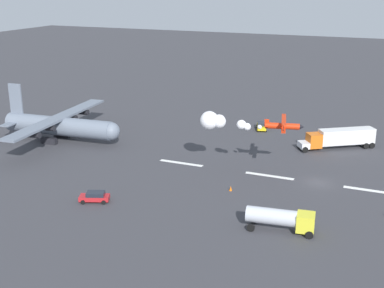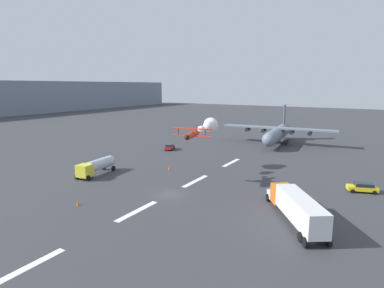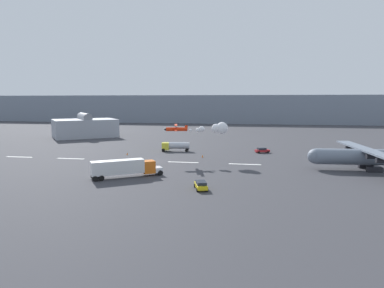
{
  "view_description": "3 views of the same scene",
  "coord_description": "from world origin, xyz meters",
  "px_view_note": "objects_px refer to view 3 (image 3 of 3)",
  "views": [
    {
      "loc": [
        -10.83,
        76.74,
        30.51
      ],
      "look_at": [
        21.53,
        0.0,
        3.73
      ],
      "focal_mm": 48.13,
      "sensor_mm": 36.0,
      "label": 1
    },
    {
      "loc": [
        -38.39,
        -26.77,
        16.67
      ],
      "look_at": [
        6.27,
        -0.24,
        6.97
      ],
      "focal_mm": 29.35,
      "sensor_mm": 36.0,
      "label": 2
    },
    {
      "loc": [
        25.1,
        -84.14,
        15.8
      ],
      "look_at": [
        10.42,
        -1.36,
        4.97
      ],
      "focal_mm": 31.7,
      "sensor_mm": 36.0,
      "label": 3
    }
  ],
  "objects_px": {
    "semi_truck_orange": "(125,167)",
    "followme_car_yellow": "(201,185)",
    "traffic_cone_far": "(203,156)",
    "cargo_transport_plane": "(362,156)",
    "stunt_biplane_red": "(212,128)",
    "airport_staff_sedan": "(262,150)",
    "traffic_cone_near": "(127,154)",
    "fuel_tanker_truck": "(175,146)"
  },
  "relations": [
    {
      "from": "stunt_biplane_red",
      "to": "fuel_tanker_truck",
      "type": "bearing_deg",
      "value": 129.15
    },
    {
      "from": "traffic_cone_near",
      "to": "cargo_transport_plane",
      "type": "bearing_deg",
      "value": -10.37
    },
    {
      "from": "semi_truck_orange",
      "to": "followme_car_yellow",
      "type": "xyz_separation_m",
      "value": [
        16.88,
        -6.65,
        -1.31
      ]
    },
    {
      "from": "cargo_transport_plane",
      "to": "followme_car_yellow",
      "type": "height_order",
      "value": "cargo_transport_plane"
    },
    {
      "from": "traffic_cone_far",
      "to": "traffic_cone_near",
      "type": "bearing_deg",
      "value": 179.34
    },
    {
      "from": "semi_truck_orange",
      "to": "followme_car_yellow",
      "type": "relative_size",
      "value": 2.87
    },
    {
      "from": "cargo_transport_plane",
      "to": "airport_staff_sedan",
      "type": "xyz_separation_m",
      "value": [
        -21.6,
        22.25,
        -2.42
      ]
    },
    {
      "from": "cargo_transport_plane",
      "to": "traffic_cone_far",
      "type": "height_order",
      "value": "cargo_transport_plane"
    },
    {
      "from": "semi_truck_orange",
      "to": "airport_staff_sedan",
      "type": "xyz_separation_m",
      "value": [
        28.85,
        38.83,
        -1.32
      ]
    },
    {
      "from": "followme_car_yellow",
      "to": "traffic_cone_far",
      "type": "bearing_deg",
      "value": 97.82
    },
    {
      "from": "cargo_transport_plane",
      "to": "followme_car_yellow",
      "type": "xyz_separation_m",
      "value": [
        -33.57,
        -23.23,
        -2.42
      ]
    },
    {
      "from": "cargo_transport_plane",
      "to": "traffic_cone_near",
      "type": "height_order",
      "value": "cargo_transport_plane"
    },
    {
      "from": "airport_staff_sedan",
      "to": "traffic_cone_near",
      "type": "xyz_separation_m",
      "value": [
        -38.86,
        -11.18,
        -0.44
      ]
    },
    {
      "from": "stunt_biplane_red",
      "to": "semi_truck_orange",
      "type": "distance_m",
      "value": 26.77
    },
    {
      "from": "followme_car_yellow",
      "to": "semi_truck_orange",
      "type": "bearing_deg",
      "value": 158.5
    },
    {
      "from": "airport_staff_sedan",
      "to": "semi_truck_orange",
      "type": "bearing_deg",
      "value": -126.61
    },
    {
      "from": "stunt_biplane_red",
      "to": "fuel_tanker_truck",
      "type": "distance_m",
      "value": 22.42
    },
    {
      "from": "stunt_biplane_red",
      "to": "traffic_cone_near",
      "type": "bearing_deg",
      "value": 164.86
    },
    {
      "from": "traffic_cone_near",
      "to": "stunt_biplane_red",
      "type": "bearing_deg",
      "value": -15.14
    },
    {
      "from": "followme_car_yellow",
      "to": "traffic_cone_near",
      "type": "height_order",
      "value": "followme_car_yellow"
    },
    {
      "from": "semi_truck_orange",
      "to": "airport_staff_sedan",
      "type": "height_order",
      "value": "semi_truck_orange"
    },
    {
      "from": "stunt_biplane_red",
      "to": "semi_truck_orange",
      "type": "xyz_separation_m",
      "value": [
        -15.61,
        -20.71,
        -6.61
      ]
    },
    {
      "from": "followme_car_yellow",
      "to": "stunt_biplane_red",
      "type": "bearing_deg",
      "value": 92.65
    },
    {
      "from": "fuel_tanker_truck",
      "to": "followme_car_yellow",
      "type": "relative_size",
      "value": 1.85
    },
    {
      "from": "airport_staff_sedan",
      "to": "traffic_cone_far",
      "type": "xyz_separation_m",
      "value": [
        -16.64,
        -11.44,
        -0.44
      ]
    },
    {
      "from": "followme_car_yellow",
      "to": "fuel_tanker_truck",
      "type": "bearing_deg",
      "value": 108.54
    },
    {
      "from": "semi_truck_orange",
      "to": "stunt_biplane_red",
      "type": "bearing_deg",
      "value": 53.0
    },
    {
      "from": "fuel_tanker_truck",
      "to": "followme_car_yellow",
      "type": "height_order",
      "value": "fuel_tanker_truck"
    },
    {
      "from": "cargo_transport_plane",
      "to": "semi_truck_orange",
      "type": "xyz_separation_m",
      "value": [
        -50.44,
        -16.58,
        -1.11
      ]
    },
    {
      "from": "stunt_biplane_red",
      "to": "fuel_tanker_truck",
      "type": "xyz_separation_m",
      "value": [
        -13.45,
        16.51,
        -7.0
      ]
    },
    {
      "from": "airport_staff_sedan",
      "to": "fuel_tanker_truck",
      "type": "bearing_deg",
      "value": -176.57
    },
    {
      "from": "traffic_cone_far",
      "to": "stunt_biplane_red",
      "type": "bearing_deg",
      "value": -62.97
    },
    {
      "from": "fuel_tanker_truck",
      "to": "airport_staff_sedan",
      "type": "bearing_deg",
      "value": 3.43
    },
    {
      "from": "airport_staff_sedan",
      "to": "followme_car_yellow",
      "type": "bearing_deg",
      "value": -104.75
    },
    {
      "from": "fuel_tanker_truck",
      "to": "stunt_biplane_red",
      "type": "bearing_deg",
      "value": -50.85
    },
    {
      "from": "stunt_biplane_red",
      "to": "traffic_cone_near",
      "type": "xyz_separation_m",
      "value": [
        -25.63,
        6.93,
        -8.37
      ]
    },
    {
      "from": "airport_staff_sedan",
      "to": "traffic_cone_far",
      "type": "relative_size",
      "value": 6.13
    },
    {
      "from": "cargo_transport_plane",
      "to": "traffic_cone_near",
      "type": "bearing_deg",
      "value": 169.63
    },
    {
      "from": "cargo_transport_plane",
      "to": "traffic_cone_near",
      "type": "relative_size",
      "value": 42.65
    },
    {
      "from": "fuel_tanker_truck",
      "to": "traffic_cone_near",
      "type": "xyz_separation_m",
      "value": [
        -12.18,
        -9.58,
        -1.36
      ]
    },
    {
      "from": "followme_car_yellow",
      "to": "airport_staff_sedan",
      "type": "distance_m",
      "value": 47.02
    },
    {
      "from": "stunt_biplane_red",
      "to": "traffic_cone_far",
      "type": "relative_size",
      "value": 21.66
    }
  ]
}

